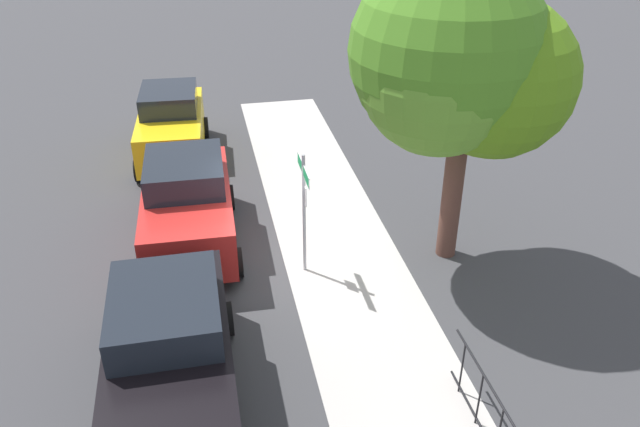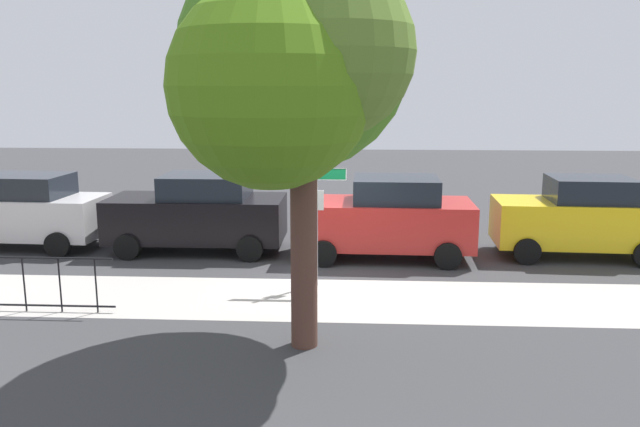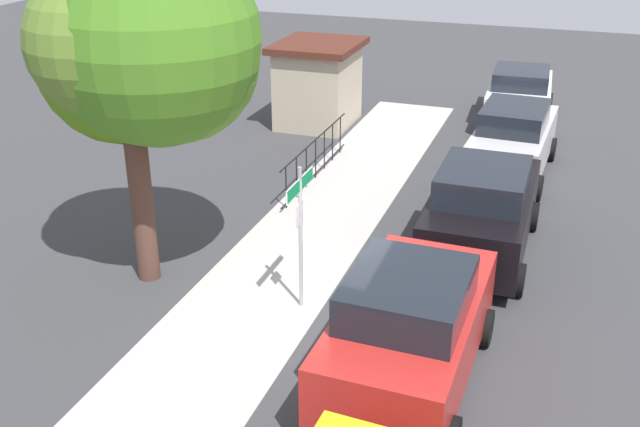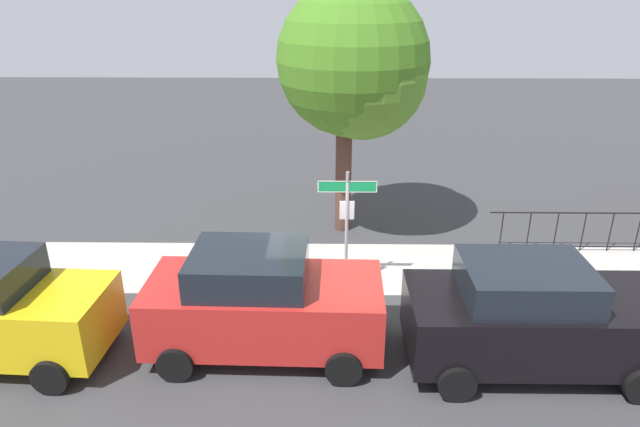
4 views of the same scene
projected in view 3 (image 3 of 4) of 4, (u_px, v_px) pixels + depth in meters
ground_plane at (315, 319)px, 13.37m from camera, size 60.00×60.00×0.00m
sidewalk_strip at (289, 258)px, 15.48m from camera, size 24.00×2.60×0.00m
street_sign at (300, 213)px, 13.02m from camera, size 1.26×0.07×2.74m
shade_tree at (144, 50)px, 13.03m from camera, size 3.72×4.30×6.53m
car_red at (409, 328)px, 11.29m from camera, size 4.31×2.22×2.02m
car_black at (482, 210)px, 15.29m from camera, size 4.47×2.16×2.00m
car_silver at (513, 140)px, 19.39m from camera, size 4.52×2.14×1.94m
car_white at (519, 95)px, 23.63m from camera, size 4.33×2.28×1.77m
iron_fence at (316, 157)px, 19.37m from camera, size 4.84×0.04×1.07m
utility_shed at (318, 83)px, 23.30m from camera, size 2.87×2.49×2.60m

